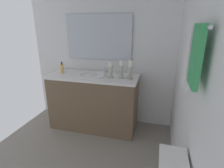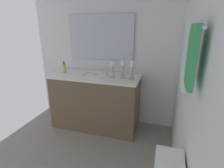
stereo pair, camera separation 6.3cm
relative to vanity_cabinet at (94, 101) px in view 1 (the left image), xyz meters
The scene contains 12 objects.
wall_back 1.90m from the vanity_cabinet, 45.59° to the left, with size 3.06×0.04×2.45m, color white.
wall_left 0.86m from the vanity_cabinet, behind, with size 0.04×2.39×2.45m, color white.
vanity_cabinet is the anchor object (origin of this frame).
sink_basin 0.39m from the vanity_cabinet, 90.00° to the left, with size 0.40×0.40×0.24m.
mirror 1.02m from the vanity_cabinet, behind, with size 0.02×1.06×0.69m, color silver.
candle_holder_tall 0.81m from the vanity_cabinet, 87.70° to the left, with size 0.09×0.09×0.27m.
candle_holder_short 0.72m from the vanity_cabinet, 86.05° to the left, with size 0.09×0.09×0.26m.
candle_holder_mid 0.63m from the vanity_cabinet, 80.85° to the left, with size 0.09×0.09×0.24m.
soap_bottle 0.73m from the vanity_cabinet, 90.95° to the right, with size 0.06×0.06×0.18m.
towel_bar 2.03m from the vanity_cabinet, 44.43° to the left, with size 0.02×0.02×0.56m, color silver.
towel_near_vanity 1.82m from the vanity_cabinet, 47.57° to the left, with size 0.20×0.03×0.46m, color white.
towel_center 2.02m from the vanity_cabinet, 40.82° to the left, with size 0.22×0.03×0.36m, color #389E59.
Camera 1 is at (1.22, 0.91, 1.60)m, focal length 28.32 mm.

